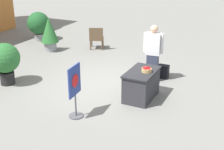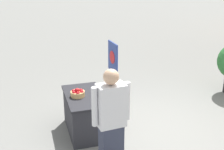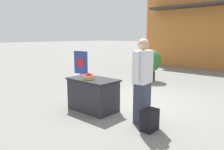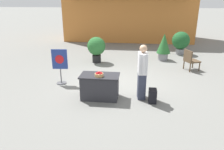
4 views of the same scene
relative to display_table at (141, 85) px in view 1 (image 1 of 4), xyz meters
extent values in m
plane|color=slate|center=(0.39, 1.29, -0.39)|extent=(120.00, 120.00, 0.00)
cube|color=#2D2D33|center=(0.00, 0.00, -0.02)|extent=(1.15, 0.67, 0.74)
cube|color=#242428|center=(0.00, 0.00, 0.37)|extent=(1.23, 0.71, 0.04)
cylinder|color=tan|center=(0.01, -0.13, 0.44)|extent=(0.27, 0.27, 0.10)
sphere|color=red|center=(0.09, -0.14, 0.48)|extent=(0.08, 0.08, 0.08)
sphere|color=red|center=(0.05, -0.06, 0.48)|extent=(0.08, 0.08, 0.08)
sphere|color=red|center=(-0.03, -0.06, 0.48)|extent=(0.08, 0.08, 0.08)
sphere|color=#A30F14|center=(-0.08, -0.12, 0.48)|extent=(0.08, 0.08, 0.08)
sphere|color=red|center=(-0.04, -0.20, 0.48)|extent=(0.08, 0.08, 0.08)
sphere|color=#A30F14|center=(0.05, -0.20, 0.48)|extent=(0.08, 0.08, 0.08)
sphere|color=red|center=(0.00, -0.13, 0.51)|extent=(0.08, 0.08, 0.08)
sphere|color=#A30F14|center=(0.00, -0.15, 0.51)|extent=(0.08, 0.08, 0.08)
cube|color=#33384C|center=(1.32, 0.14, 0.03)|extent=(0.28, 0.36, 0.84)
cube|color=silver|center=(1.32, 0.14, 0.78)|extent=(0.30, 0.45, 0.66)
sphere|color=tan|center=(1.32, 0.14, 1.24)|extent=(0.23, 0.23, 0.23)
cylinder|color=silver|center=(1.35, -0.11, 0.81)|extent=(0.09, 0.09, 0.61)
cylinder|color=silver|center=(1.29, 0.40, 0.81)|extent=(0.09, 0.09, 0.61)
cube|color=black|center=(1.67, -0.11, -0.18)|extent=(0.24, 0.34, 0.42)
cylinder|color=#4C4C51|center=(-1.66, 1.05, -0.38)|extent=(0.36, 0.36, 0.03)
cylinder|color=#4C4C51|center=(-1.66, 1.05, -0.09)|extent=(0.04, 0.04, 0.55)
cube|color=navy|center=(-1.66, 1.05, 0.55)|extent=(0.57, 0.08, 0.74)
cylinder|color=red|center=(-1.66, 1.03, 0.55)|extent=(0.32, 0.04, 0.32)
cylinder|color=brown|center=(3.69, 3.62, -0.20)|extent=(0.05, 0.05, 0.38)
cylinder|color=brown|center=(3.88, 3.19, -0.20)|extent=(0.05, 0.05, 0.38)
cylinder|color=brown|center=(3.26, 3.43, -0.20)|extent=(0.05, 0.05, 0.38)
cylinder|color=brown|center=(3.44, 3.00, -0.20)|extent=(0.05, 0.05, 0.38)
cube|color=brown|center=(3.57, 3.31, 0.02)|extent=(0.72, 0.72, 0.06)
cube|color=brown|center=(3.34, 3.21, 0.29)|extent=(0.27, 0.53, 0.47)
cylinder|color=gray|center=(2.47, 4.84, -0.21)|extent=(0.49, 0.49, 0.37)
cone|color=#28662D|center=(2.47, 4.84, 0.47)|extent=(0.70, 0.70, 0.99)
cylinder|color=black|center=(-0.86, 3.98, -0.20)|extent=(0.42, 0.42, 0.38)
sphere|color=#28662D|center=(-0.86, 3.98, 0.43)|extent=(0.89, 0.89, 0.89)
cylinder|color=gray|center=(3.54, 6.23, -0.25)|extent=(0.45, 0.45, 0.29)
sphere|color=#1E5628|center=(3.54, 6.23, 0.39)|extent=(0.98, 0.98, 0.98)
camera|label=1|loc=(-7.31, -2.66, 3.38)|focal=50.00mm
camera|label=2|loc=(5.32, -1.01, 2.83)|focal=50.00mm
camera|label=3|loc=(3.74, -3.55, 1.40)|focal=35.00mm
camera|label=4|loc=(1.16, -6.34, 2.71)|focal=35.00mm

